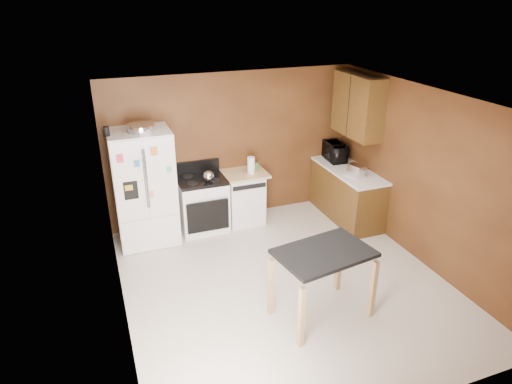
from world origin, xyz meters
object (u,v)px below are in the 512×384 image
gas_range (202,203)px  pen_cup (106,131)px  toaster (356,170)px  dishwasher (243,197)px  roasting_pan (141,128)px  paper_towel (251,165)px  green_canister (255,166)px  refrigerator (144,188)px  microwave (335,152)px  island (324,262)px  kettle (208,176)px

gas_range → pen_cup: bearing=-173.2°
toaster → dishwasher: toaster is taller
toaster → pen_cup: bearing=154.9°
dishwasher → toaster: bearing=-25.8°
roasting_pan → paper_towel: (1.70, 0.04, -0.82)m
gas_range → dishwasher: 0.72m
green_canister → gas_range: 1.09m
roasting_pan → refrigerator: roasting_pan is taller
roasting_pan → microwave: size_ratio=0.77×
microwave → gas_range: 2.50m
pen_cup → green_canister: (2.32, 0.27, -0.92)m
roasting_pan → island: 3.25m
toaster → dishwasher: (-1.66, 0.80, -0.54)m
green_canister → toaster: (1.41, -0.89, 0.05)m
green_canister → dishwasher: 0.56m
toaster → refrigerator: refrigerator is taller
green_canister → pen_cup: bearing=-173.3°
paper_towel → toaster: 1.71m
microwave → refrigerator: refrigerator is taller
roasting_pan → gas_range: (0.86, 0.09, -1.39)m
roasting_pan → kettle: size_ratio=2.27×
refrigerator → gas_range: refrigerator is taller
pen_cup → toaster: bearing=-9.4°
paper_towel → refrigerator: size_ratio=0.16×
toaster → microwave: microwave is taller
green_canister → dishwasher: bearing=-161.0°
roasting_pan → island: (1.64, -2.58, -1.10)m
roasting_pan → green_canister: bearing=6.3°
green_canister → dishwasher: size_ratio=0.13×
pen_cup → island: bearing=-49.8°
roasting_pan → island: size_ratio=0.33×
microwave → refrigerator: 3.35m
kettle → gas_range: gas_range is taller
roasting_pan → island: bearing=-57.5°
pen_cup → island: 3.48m
roasting_pan → gas_range: roasting_pan is taller
kettle → gas_range: 0.56m
toaster → gas_range: bearing=146.2°
microwave → gas_range: (-2.44, -0.01, -0.58)m
toaster → island: (-1.60, -1.90, -0.24)m
dishwasher → gas_range: bearing=-178.1°
green_canister → toaster: size_ratio=0.43×
kettle → roasting_pan: bearing=175.9°
green_canister → island: 2.80m
green_canister → refrigerator: size_ratio=0.06×
roasting_pan → toaster: size_ratio=1.53×
roasting_pan → pen_cup: pen_cup is taller
refrigerator → gas_range: (0.91, 0.06, -0.44)m
roasting_pan → green_canister: (1.83, 0.20, -0.90)m
pen_cup → kettle: bearing=-0.0°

